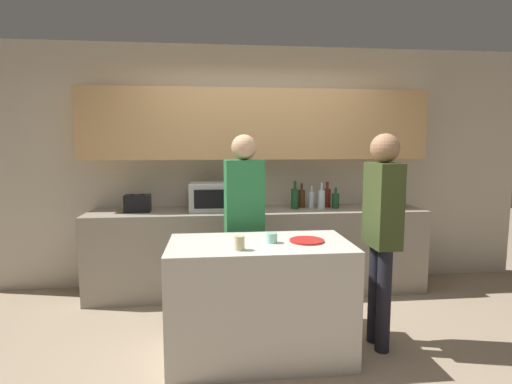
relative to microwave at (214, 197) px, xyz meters
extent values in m
plane|color=gray|center=(0.47, -1.39, -1.06)|extent=(14.00, 14.00, 0.00)
cube|color=beige|center=(0.47, 0.35, 0.29)|extent=(6.40, 0.08, 2.70)
cube|color=tan|center=(0.47, 0.15, 0.77)|extent=(3.74, 0.32, 0.75)
cube|color=gray|center=(0.47, 0.00, -0.60)|extent=(3.60, 0.62, 0.91)
cube|color=beige|center=(0.33, -1.33, -0.62)|extent=(1.36, 0.72, 0.88)
cube|color=#B7BABC|center=(0.00, 0.00, 0.00)|extent=(0.52, 0.38, 0.30)
cube|color=black|center=(-0.05, -0.19, 0.00)|extent=(0.31, 0.01, 0.19)
cube|color=black|center=(-0.80, 0.00, -0.06)|extent=(0.26, 0.16, 0.18)
cube|color=black|center=(-0.85, 0.00, 0.03)|extent=(0.02, 0.11, 0.01)
cube|color=black|center=(-0.75, 0.00, 0.03)|extent=(0.02, 0.11, 0.01)
cylinder|color=brown|center=(2.07, 0.00, -0.10)|extent=(0.14, 0.14, 0.10)
cylinder|color=#38662D|center=(2.07, 0.00, 0.04)|extent=(0.01, 0.01, 0.18)
sphere|color=#3D7A38|center=(2.07, 0.00, 0.18)|extent=(0.13, 0.13, 0.13)
cylinder|color=#194723|center=(0.88, 0.01, -0.04)|extent=(0.08, 0.08, 0.22)
cylinder|color=#194723|center=(0.88, 0.01, 0.12)|extent=(0.03, 0.03, 0.09)
cylinder|color=#472814|center=(0.97, 0.10, -0.05)|extent=(0.08, 0.08, 0.20)
cylinder|color=#472814|center=(0.97, 0.10, 0.09)|extent=(0.03, 0.03, 0.08)
cylinder|color=silver|center=(1.08, 0.06, -0.06)|extent=(0.07, 0.07, 0.18)
cylinder|color=silver|center=(1.08, 0.06, 0.06)|extent=(0.02, 0.02, 0.07)
cylinder|color=silver|center=(1.16, -0.04, -0.05)|extent=(0.08, 0.08, 0.21)
cylinder|color=silver|center=(1.16, -0.04, 0.10)|extent=(0.03, 0.03, 0.08)
cylinder|color=maroon|center=(1.26, 0.10, -0.05)|extent=(0.08, 0.08, 0.21)
cylinder|color=maroon|center=(1.26, 0.10, 0.10)|extent=(0.03, 0.03, 0.08)
cylinder|color=#194723|center=(1.33, 0.00, -0.07)|extent=(0.08, 0.08, 0.16)
cylinder|color=#194723|center=(1.33, 0.00, 0.05)|extent=(0.03, 0.03, 0.06)
cylinder|color=red|center=(0.69, -1.35, -0.17)|extent=(0.26, 0.26, 0.01)
cylinder|color=beige|center=(0.17, -1.54, -0.12)|extent=(0.07, 0.07, 0.10)
cylinder|color=#8FE1C3|center=(0.42, -1.36, -0.14)|extent=(0.08, 0.08, 0.08)
cylinder|color=black|center=(1.29, -1.39, -0.65)|extent=(0.11, 0.11, 0.82)
cylinder|color=black|center=(1.29, -1.23, -0.65)|extent=(0.11, 0.11, 0.82)
cube|color=#384620|center=(1.29, -1.31, 0.09)|extent=(0.20, 0.34, 0.65)
sphere|color=#9E7051|center=(1.29, -1.31, 0.53)|extent=(0.22, 0.22, 0.22)
cylinder|color=black|center=(0.34, -0.71, -0.65)|extent=(0.11, 0.11, 0.82)
cylinder|color=black|center=(0.18, -0.72, -0.65)|extent=(0.11, 0.11, 0.82)
cube|color=#29773F|center=(0.26, -0.71, 0.09)|extent=(0.36, 0.23, 0.65)
sphere|color=tan|center=(0.26, -0.71, 0.53)|extent=(0.22, 0.22, 0.22)
camera|label=1|loc=(-0.01, -4.23, 0.56)|focal=28.00mm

